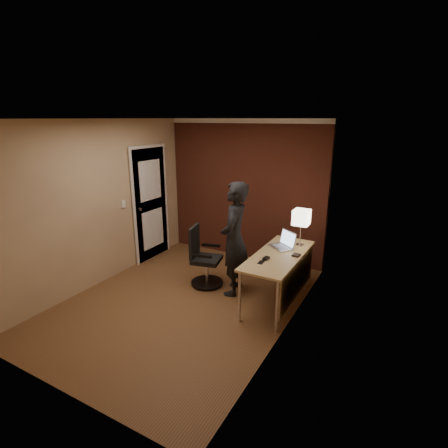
{
  "coord_description": "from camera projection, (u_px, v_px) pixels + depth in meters",
  "views": [
    {
      "loc": [
        2.65,
        -3.65,
        2.51
      ],
      "look_at": [
        0.35,
        0.55,
        1.05
      ],
      "focal_mm": 28.0,
      "sensor_mm": 36.0,
      "label": 1
    }
  ],
  "objects": [
    {
      "name": "room",
      "position": [
        220.0,
        187.0,
        6.03
      ],
      "size": [
        4.0,
        4.0,
        4.0
      ],
      "color": "brown",
      "rests_on": "ground"
    },
    {
      "name": "wallet",
      "position": [
        296.0,
        255.0,
        4.69
      ],
      "size": [
        0.1,
        0.11,
        0.02
      ],
      "primitive_type": "cube",
      "rotation": [
        0.0,
        0.0,
        -0.05
      ],
      "color": "black",
      "rests_on": "desk"
    },
    {
      "name": "phone",
      "position": [
        261.0,
        262.0,
        4.48
      ],
      "size": [
        0.06,
        0.12,
        0.01
      ],
      "primitive_type": "cube",
      "rotation": [
        0.0,
        0.0,
        0.01
      ],
      "color": "black",
      "rests_on": "desk"
    },
    {
      "name": "desk_lamp",
      "position": [
        301.0,
        218.0,
        4.96
      ],
      "size": [
        0.22,
        0.22,
        0.54
      ],
      "color": "silver",
      "rests_on": "desk"
    },
    {
      "name": "desk",
      "position": [
        284.0,
        264.0,
        4.76
      ],
      "size": [
        0.6,
        1.5,
        0.73
      ],
      "color": "#D5BC7B",
      "rests_on": "ground"
    },
    {
      "name": "laptop",
      "position": [
        284.0,
        243.0,
        5.0
      ],
      "size": [
        0.42,
        0.4,
        0.23
      ],
      "color": "silver",
      "rests_on": "desk"
    },
    {
      "name": "office_chair",
      "position": [
        203.0,
        260.0,
        5.38
      ],
      "size": [
        0.51,
        0.57,
        0.92
      ],
      "color": "black",
      "rests_on": "ground"
    },
    {
      "name": "mouse",
      "position": [
        266.0,
        258.0,
        4.57
      ],
      "size": [
        0.07,
        0.11,
        0.03
      ],
      "primitive_type": "cube",
      "rotation": [
        0.0,
        0.0,
        -0.1
      ],
      "color": "black",
      "rests_on": "desk"
    },
    {
      "name": "person",
      "position": [
        234.0,
        239.0,
        5.03
      ],
      "size": [
        0.53,
        0.69,
        1.67
      ],
      "primitive_type": "imported",
      "rotation": [
        0.0,
        0.0,
        -1.34
      ],
      "color": "black",
      "rests_on": "ground"
    }
  ]
}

